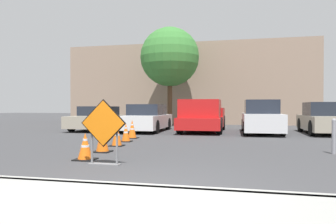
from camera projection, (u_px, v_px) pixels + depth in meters
ground_plane at (211, 136)px, 14.45m from camera, size 96.00×96.00×0.00m
curb_lip at (143, 190)px, 4.71m from camera, size 26.23×0.20×0.14m
road_closed_sign at (103, 129)px, 7.11m from camera, size 1.04×0.20×1.43m
traffic_cone_nearest at (85, 147)px, 7.77m from camera, size 0.47×0.47×0.65m
traffic_cone_second at (102, 138)px, 9.14m from camera, size 0.47×0.47×0.80m
traffic_cone_third at (117, 135)px, 10.55m from camera, size 0.43×0.43×0.73m
traffic_cone_fourth at (126, 133)px, 11.88m from camera, size 0.41×0.41×0.68m
traffic_cone_fifth at (132, 129)px, 13.17m from camera, size 0.46×0.46×0.75m
parked_car_nearest at (98, 119)px, 17.98m from camera, size 1.93×4.67×1.30m
parked_car_second at (147, 119)px, 17.01m from camera, size 1.98×4.62×1.40m
pickup_truck at (202, 118)px, 16.45m from camera, size 2.17×5.04×1.62m
parked_car_third at (261, 118)px, 15.69m from camera, size 1.87×4.61×1.60m
parked_car_fourth at (324, 119)px, 15.36m from camera, size 1.90×4.39×1.49m
bollard_nearest at (334, 135)px, 8.76m from camera, size 0.12×0.12×0.96m
building_facade_backdrop at (191, 85)px, 26.33m from camera, size 18.63×5.00×6.01m
street_tree_behind_lot at (170, 57)px, 21.64m from camera, size 3.90×3.90×6.53m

